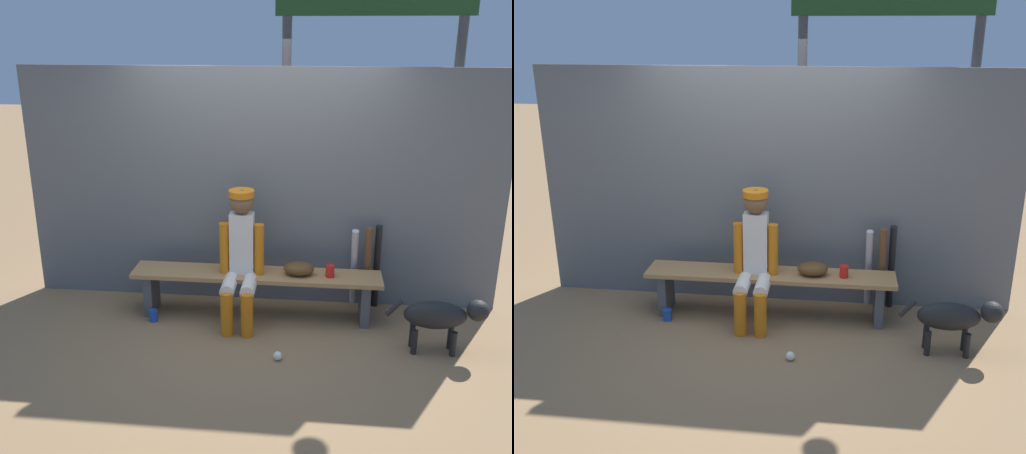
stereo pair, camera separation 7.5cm
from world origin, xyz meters
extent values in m
plane|color=olive|center=(0.00, 0.00, 0.00)|extent=(30.00, 30.00, 0.00)
cube|color=#595E63|center=(0.00, 0.40, 1.14)|extent=(4.58, 0.03, 2.28)
cube|color=#AD7F4C|center=(0.00, 0.00, 0.43)|extent=(2.32, 0.36, 0.04)
cube|color=#4C4C51|center=(-1.01, 0.00, 0.20)|extent=(0.08, 0.29, 0.41)
cube|color=#4C4C51|center=(1.01, 0.00, 0.20)|extent=(0.08, 0.29, 0.41)
cube|color=silver|center=(-0.13, 0.00, 0.74)|extent=(0.22, 0.13, 0.57)
sphere|color=brown|center=(-0.13, 0.00, 1.13)|extent=(0.22, 0.22, 0.22)
cylinder|color=orange|center=(-0.13, 0.00, 1.21)|extent=(0.23, 0.23, 0.06)
cylinder|color=silver|center=(-0.22, -0.19, 0.41)|extent=(0.13, 0.38, 0.13)
cylinder|color=orange|center=(-0.22, -0.38, 0.20)|extent=(0.11, 0.11, 0.41)
cylinder|color=orange|center=(-0.29, -0.02, 0.69)|extent=(0.09, 0.09, 0.49)
cylinder|color=silver|center=(-0.04, -0.19, 0.41)|extent=(0.13, 0.38, 0.13)
cylinder|color=orange|center=(-0.04, -0.38, 0.20)|extent=(0.11, 0.11, 0.41)
cylinder|color=orange|center=(0.03, -0.02, 0.69)|extent=(0.09, 0.09, 0.49)
ellipsoid|color=#593819|center=(0.40, 0.00, 0.51)|extent=(0.28, 0.20, 0.12)
cylinder|color=#B7B7BC|center=(0.92, 0.29, 0.42)|extent=(0.09, 0.27, 0.84)
cylinder|color=brown|center=(1.04, 0.23, 0.43)|extent=(0.09, 0.17, 0.86)
cylinder|color=black|center=(1.13, 0.30, 0.43)|extent=(0.09, 0.17, 0.87)
sphere|color=white|center=(0.26, -0.75, 0.04)|extent=(0.07, 0.07, 0.07)
cylinder|color=#1E47AD|center=(-0.95, -0.20, 0.06)|extent=(0.08, 0.08, 0.11)
cylinder|color=red|center=(0.68, -0.02, 0.50)|extent=(0.08, 0.08, 0.11)
cylinder|color=#3F3F42|center=(0.18, 1.27, 1.36)|extent=(0.10, 0.10, 2.72)
cylinder|color=#3F3F42|center=(1.91, 1.27, 1.36)|extent=(0.10, 0.10, 2.72)
ellipsoid|color=black|center=(1.55, -0.47, 0.34)|extent=(0.52, 0.20, 0.24)
sphere|color=black|center=(1.89, -0.47, 0.40)|extent=(0.18, 0.18, 0.18)
cylinder|color=black|center=(1.21, -0.47, 0.39)|extent=(0.15, 0.04, 0.16)
cylinder|color=black|center=(1.71, -0.41, 0.11)|extent=(0.05, 0.05, 0.22)
cylinder|color=black|center=(1.71, -0.53, 0.11)|extent=(0.05, 0.05, 0.22)
cylinder|color=black|center=(1.39, -0.41, 0.11)|extent=(0.05, 0.05, 0.22)
cylinder|color=black|center=(1.39, -0.53, 0.11)|extent=(0.05, 0.05, 0.22)
camera|label=1|loc=(0.53, -4.95, 2.61)|focal=40.84mm
camera|label=2|loc=(0.61, -4.94, 2.61)|focal=40.84mm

